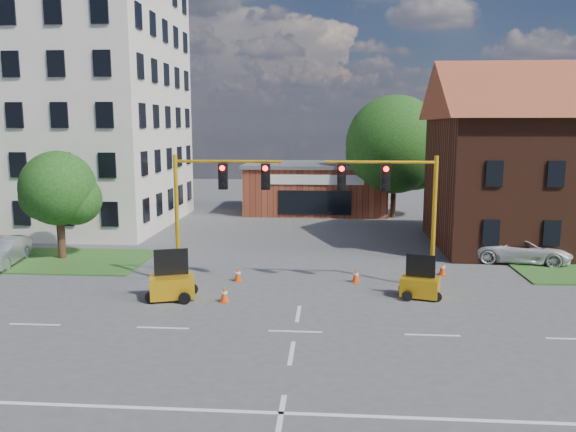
% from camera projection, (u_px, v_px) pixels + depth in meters
% --- Properties ---
extents(ground, '(120.00, 120.00, 0.00)m').
position_uv_depth(ground, '(295.00, 332.00, 20.74)').
color(ground, '#48484A').
rests_on(ground, ground).
extents(lane_markings, '(60.00, 36.00, 0.01)m').
position_uv_depth(lane_markings, '(289.00, 365.00, 17.79)').
color(lane_markings, silver).
rests_on(lane_markings, ground).
extents(office_block, '(18.40, 15.40, 20.60)m').
position_uv_depth(office_block, '(48.00, 89.00, 42.15)').
color(office_block, beige).
rests_on(office_block, ground).
extents(brick_shop, '(12.40, 8.40, 4.30)m').
position_uv_depth(brick_shop, '(316.00, 187.00, 49.92)').
color(brick_shop, maroon).
rests_on(brick_shop, ground).
extents(tree_large, '(8.43, 8.03, 10.06)m').
position_uv_depth(tree_large, '(400.00, 147.00, 45.98)').
color(tree_large, '#3C2415').
rests_on(tree_large, ground).
extents(tree_nw_front, '(4.40, 4.19, 6.17)m').
position_uv_depth(tree_nw_front, '(63.00, 191.00, 31.55)').
color(tree_nw_front, '#3C2415').
rests_on(tree_nw_front, ground).
extents(signal_mast_west, '(5.30, 0.60, 6.20)m').
position_uv_depth(signal_mast_west, '(211.00, 204.00, 26.35)').
color(signal_mast_west, gray).
rests_on(signal_mast_west, ground).
extents(signal_mast_east, '(5.30, 0.60, 6.20)m').
position_uv_depth(signal_mast_east, '(398.00, 205.00, 25.71)').
color(signal_mast_east, gray).
rests_on(signal_mast_east, ground).
extents(trailer_west, '(2.18, 1.77, 2.15)m').
position_uv_depth(trailer_west, '(172.00, 284.00, 24.54)').
color(trailer_west, '#F1AA14').
rests_on(trailer_west, ground).
extents(trailer_east, '(1.87, 1.51, 1.85)m').
position_uv_depth(trailer_east, '(420.00, 285.00, 24.77)').
color(trailer_east, '#F1AA14').
rests_on(trailer_east, ground).
extents(cone_a, '(0.40, 0.40, 0.70)m').
position_uv_depth(cone_a, '(224.00, 295.00, 24.16)').
color(cone_a, '#DB430B').
rests_on(cone_a, ground).
extents(cone_b, '(0.40, 0.40, 0.70)m').
position_uv_depth(cone_b, '(238.00, 274.00, 27.44)').
color(cone_b, '#DB430B').
rests_on(cone_b, ground).
extents(cone_c, '(0.40, 0.40, 0.70)m').
position_uv_depth(cone_c, '(356.00, 276.00, 27.21)').
color(cone_c, '#DB430B').
rests_on(cone_c, ground).
extents(cone_d, '(0.40, 0.40, 0.70)m').
position_uv_depth(cone_d, '(442.00, 269.00, 28.55)').
color(cone_d, '#DB430B').
rests_on(cone_d, ground).
extents(pickup_white, '(5.59, 3.39, 1.45)m').
position_uv_depth(pickup_white, '(521.00, 249.00, 31.24)').
color(pickup_white, silver).
rests_on(pickup_white, ground).
extents(sedan_silver_front, '(2.36, 4.84, 1.53)m').
position_uv_depth(sedan_silver_front, '(2.00, 252.00, 30.48)').
color(sedan_silver_front, '#93959A').
rests_on(sedan_silver_front, ground).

